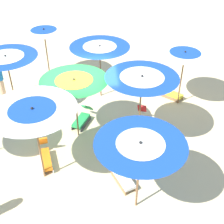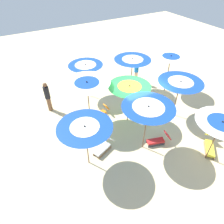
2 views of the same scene
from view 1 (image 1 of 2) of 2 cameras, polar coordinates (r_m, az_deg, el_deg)
ground at (r=10.72m, az=-6.12°, el=-3.08°), size 36.12×36.12×0.04m
beach_umbrella_0 at (r=6.85m, az=5.40°, el=-6.92°), size 2.13×2.13×2.25m
beach_umbrella_1 at (r=8.87m, az=5.68°, el=5.63°), size 2.19×2.19×2.49m
beach_umbrella_2 at (r=11.24m, az=13.68°, el=10.19°), size 2.03×2.03×2.24m
beach_umbrella_3 at (r=7.73m, az=-14.84°, el=-0.42°), size 2.26×2.26×2.47m
beach_umbrella_4 at (r=9.24m, az=-7.20°, el=5.24°), size 2.11×2.11×2.24m
beach_umbrella_5 at (r=11.45m, az=-2.34°, el=11.74°), size 2.28×2.28×2.22m
beach_umbrella_7 at (r=11.22m, az=-19.50°, el=9.11°), size 2.23×2.23×2.25m
beach_umbrella_8 at (r=12.70m, az=-12.81°, el=14.31°), size 2.03×2.03×2.45m
lounger_0 at (r=12.44m, az=10.70°, el=3.79°), size 1.18×1.22×0.65m
lounger_1 at (r=10.63m, az=5.33°, el=-1.75°), size 1.21×0.65×0.70m
lounger_2 at (r=9.47m, az=-12.56°, el=-8.38°), size 1.23×0.56×0.65m
lounger_3 at (r=8.73m, az=1.91°, el=-12.06°), size 1.21×0.75×0.59m
lounger_4 at (r=10.79m, az=-5.73°, el=-1.30°), size 1.18×0.81×0.55m
beach_ball at (r=14.54m, az=4.28°, el=9.10°), size 0.34×0.34×0.34m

